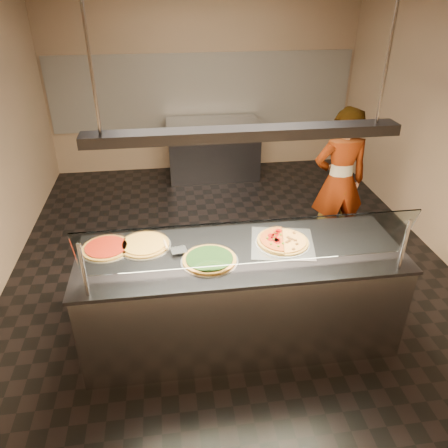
{
  "coord_description": "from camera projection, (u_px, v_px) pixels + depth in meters",
  "views": [
    {
      "loc": [
        -0.66,
        -4.23,
        2.93
      ],
      "look_at": [
        -0.2,
        -0.9,
        1.02
      ],
      "focal_mm": 35.0,
      "sensor_mm": 36.0,
      "label": 1
    }
  ],
  "objects": [
    {
      "name": "ground",
      "position": [
        230.0,
        261.0,
        5.18
      ],
      "size": [
        5.0,
        6.0,
        0.02
      ],
      "primitive_type": "cube",
      "color": "black",
      "rests_on": "ground"
    },
    {
      "name": "wall_back",
      "position": [
        203.0,
        79.0,
        7.02
      ],
      "size": [
        5.0,
        0.02,
        3.0
      ],
      "primitive_type": "cube",
      "color": "#9B7E64",
      "rests_on": "ground"
    },
    {
      "name": "wall_front",
      "position": [
        339.0,
        367.0,
        1.84
      ],
      "size": [
        5.0,
        0.02,
        3.0
      ],
      "primitive_type": "cube",
      "color": "#9B7E64",
      "rests_on": "ground"
    },
    {
      "name": "tile_band",
      "position": [
        203.0,
        92.0,
        7.1
      ],
      "size": [
        4.9,
        0.02,
        1.2
      ],
      "primitive_type": "cube",
      "color": "silver",
      "rests_on": "wall_back"
    },
    {
      "name": "serving_counter",
      "position": [
        240.0,
        296.0,
        3.87
      ],
      "size": [
        2.72,
        0.94,
        0.93
      ],
      "color": "#B7B7BC",
      "rests_on": "ground"
    },
    {
      "name": "sneeze_guard",
      "position": [
        250.0,
        244.0,
        3.19
      ],
      "size": [
        2.48,
        0.18,
        0.54
      ],
      "color": "#B7B7BC",
      "rests_on": "serving_counter"
    },
    {
      "name": "perforated_tray",
      "position": [
        282.0,
        243.0,
        3.75
      ],
      "size": [
        0.62,
        0.62,
        0.01
      ],
      "color": "silver",
      "rests_on": "serving_counter"
    },
    {
      "name": "half_pizza_pepperoni",
      "position": [
        270.0,
        241.0,
        3.73
      ],
      "size": [
        0.3,
        0.47,
        0.05
      ],
      "color": "brown",
      "rests_on": "perforated_tray"
    },
    {
      "name": "half_pizza_sausage",
      "position": [
        294.0,
        240.0,
        3.76
      ],
      "size": [
        0.3,
        0.47,
        0.04
      ],
      "color": "brown",
      "rests_on": "perforated_tray"
    },
    {
      "name": "pizza_spinach",
      "position": [
        209.0,
        259.0,
        3.52
      ],
      "size": [
        0.47,
        0.47,
        0.03
      ],
      "color": "silver",
      "rests_on": "serving_counter"
    },
    {
      "name": "pizza_cheese",
      "position": [
        144.0,
        244.0,
        3.72
      ],
      "size": [
        0.45,
        0.45,
        0.03
      ],
      "color": "silver",
      "rests_on": "serving_counter"
    },
    {
      "name": "pizza_tomato",
      "position": [
        106.0,
        247.0,
        3.68
      ],
      "size": [
        0.43,
        0.43,
        0.03
      ],
      "color": "silver",
      "rests_on": "serving_counter"
    },
    {
      "name": "pizza_spatula",
      "position": [
        171.0,
        246.0,
        3.66
      ],
      "size": [
        0.2,
        0.23,
        0.02
      ],
      "color": "#B7B7BC",
      "rests_on": "pizza_spinach"
    },
    {
      "name": "prep_table",
      "position": [
        213.0,
        149.0,
        7.15
      ],
      "size": [
        1.49,
        0.74,
        0.93
      ],
      "color": "#303035",
      "rests_on": "ground"
    },
    {
      "name": "worker",
      "position": [
        339.0,
        182.0,
        5.02
      ],
      "size": [
        0.64,
        0.42,
        1.75
      ],
      "primitive_type": "imported",
      "rotation": [
        0.0,
        0.0,
        3.15
      ],
      "color": "#332E3C",
      "rests_on": "ground"
    },
    {
      "name": "heat_lamp_housing",
      "position": [
        244.0,
        133.0,
        3.13
      ],
      "size": [
        2.3,
        0.18,
        0.08
      ],
      "primitive_type": "cube",
      "color": "#303035",
      "rests_on": "ceiling"
    },
    {
      "name": "lamp_rod_left",
      "position": [
        89.0,
        56.0,
        2.74
      ],
      "size": [
        0.02,
        0.02,
        1.01
      ],
      "primitive_type": "cylinder",
      "color": "#B7B7BC",
      "rests_on": "ceiling"
    },
    {
      "name": "lamp_rod_right",
      "position": [
        389.0,
        50.0,
        2.98
      ],
      "size": [
        0.02,
        0.02,
        1.01
      ],
      "primitive_type": "cylinder",
      "color": "#B7B7BC",
      "rests_on": "ceiling"
    }
  ]
}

